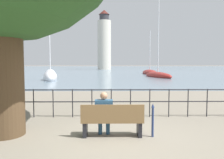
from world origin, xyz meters
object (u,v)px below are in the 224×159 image
(closed_umbrella, at_px, (153,118))
(harbor_lighthouse, at_px, (104,42))
(park_bench, at_px, (112,121))
(seated_person_left, at_px, (104,112))
(sailboat_1, at_px, (50,73))
(sailboat_0, at_px, (150,73))
(sailboat_3, at_px, (158,75))
(sailboat_2, at_px, (50,77))

(closed_umbrella, height_order, harbor_lighthouse, harbor_lighthouse)
(park_bench, xyz_separation_m, seated_person_left, (-0.23, 0.07, 0.24))
(sailboat_1, height_order, harbor_lighthouse, harbor_lighthouse)
(closed_umbrella, bearing_deg, seated_person_left, 175.22)
(sailboat_0, height_order, sailboat_3, sailboat_3)
(closed_umbrella, relative_size, harbor_lighthouse, 0.04)
(park_bench, relative_size, sailboat_2, 0.17)
(sailboat_2, bearing_deg, harbor_lighthouse, 71.48)
(seated_person_left, bearing_deg, sailboat_3, 74.35)
(seated_person_left, bearing_deg, closed_umbrella, -4.78)
(closed_umbrella, bearing_deg, sailboat_3, 76.91)
(sailboat_1, relative_size, harbor_lighthouse, 0.34)
(closed_umbrella, xyz_separation_m, sailboat_3, (6.54, 28.14, -0.19))
(sailboat_0, bearing_deg, seated_person_left, -106.95)
(closed_umbrella, xyz_separation_m, sailboat_0, (7.30, 38.91, -0.21))
(park_bench, bearing_deg, sailboat_3, 74.82)
(harbor_lighthouse, bearing_deg, seated_person_left, -88.95)
(sailboat_0, relative_size, sailboat_3, 0.75)
(sailboat_2, xyz_separation_m, harbor_lighthouse, (5.77, 61.57, 10.77))
(park_bench, distance_m, sailboat_3, 29.13)
(seated_person_left, xyz_separation_m, sailboat_2, (-7.30, 22.09, -0.26))
(sailboat_0, height_order, sailboat_2, sailboat_2)
(park_bench, distance_m, seated_person_left, 0.34)
(sailboat_2, distance_m, sailboat_3, 16.28)
(seated_person_left, distance_m, sailboat_2, 23.26)
(sailboat_0, distance_m, sailboat_1, 20.22)
(seated_person_left, height_order, sailboat_0, sailboat_0)
(sailboat_3, relative_size, harbor_lighthouse, 0.51)
(closed_umbrella, bearing_deg, park_bench, 178.14)
(sailboat_0, bearing_deg, sailboat_1, 176.97)
(sailboat_0, height_order, harbor_lighthouse, harbor_lighthouse)
(sailboat_0, relative_size, harbor_lighthouse, 0.38)
(closed_umbrella, bearing_deg, sailboat_0, 79.38)
(sailboat_3, bearing_deg, sailboat_2, -171.97)
(seated_person_left, relative_size, sailboat_1, 0.15)
(closed_umbrella, distance_m, sailboat_3, 28.90)
(seated_person_left, height_order, sailboat_3, sailboat_3)
(closed_umbrella, xyz_separation_m, sailboat_1, (-12.92, 38.41, -0.18))
(sailboat_3, bearing_deg, closed_umbrella, -116.48)
(sailboat_3, bearing_deg, sailboat_0, 72.60)
(sailboat_2, xyz_separation_m, sailboat_3, (15.16, 5.95, -0.09))
(sailboat_1, distance_m, sailboat_3, 22.01)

